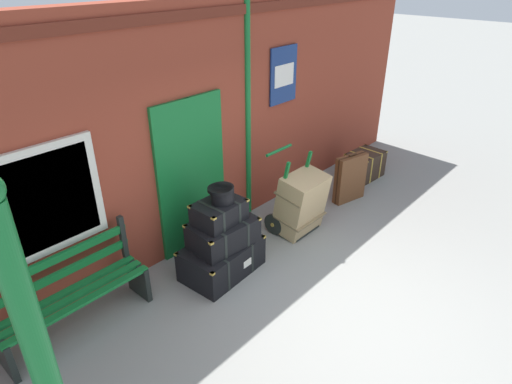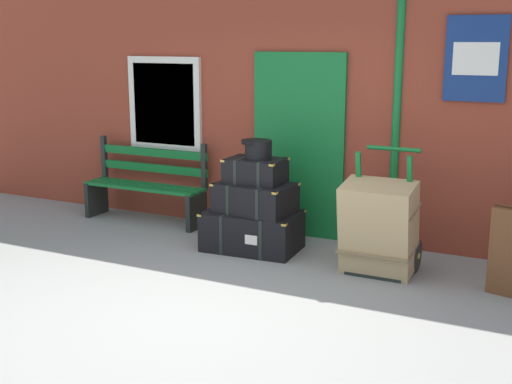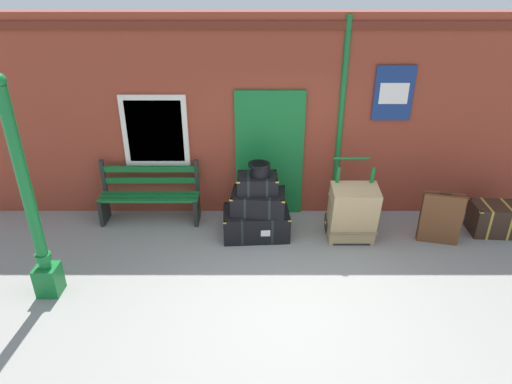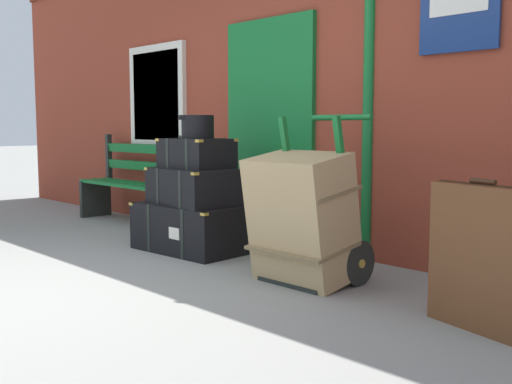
% 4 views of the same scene
% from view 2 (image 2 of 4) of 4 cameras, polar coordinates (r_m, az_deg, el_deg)
% --- Properties ---
extents(ground_plane, '(60.00, 60.00, 0.00)m').
position_cam_2_polar(ground_plane, '(5.79, -4.96, -9.89)').
color(ground_plane, gray).
extents(brick_facade, '(10.40, 0.35, 3.20)m').
position_cam_2_polar(brick_facade, '(7.70, 4.88, 8.10)').
color(brick_facade, brown).
rests_on(brick_facade, ground).
extents(platform_bench, '(1.60, 0.43, 1.01)m').
position_cam_2_polar(platform_bench, '(8.47, -9.32, 0.52)').
color(platform_bench, '#146B2D').
rests_on(platform_bench, ground).
extents(steamer_trunk_base, '(1.05, 0.71, 0.43)m').
position_cam_2_polar(steamer_trunk_base, '(7.26, -0.32, -3.32)').
color(steamer_trunk_base, black).
rests_on(steamer_trunk_base, ground).
extents(steamer_trunk_middle, '(0.85, 0.61, 0.33)m').
position_cam_2_polar(steamer_trunk_middle, '(7.14, -0.08, -0.51)').
color(steamer_trunk_middle, black).
rests_on(steamer_trunk_middle, steamer_trunk_base).
extents(steamer_trunk_top, '(0.62, 0.46, 0.27)m').
position_cam_2_polar(steamer_trunk_top, '(7.12, -0.05, 1.83)').
color(steamer_trunk_top, black).
rests_on(steamer_trunk_top, steamer_trunk_middle).
extents(round_hatbox, '(0.33, 0.30, 0.20)m').
position_cam_2_polar(round_hatbox, '(7.04, 0.17, 3.75)').
color(round_hatbox, black).
rests_on(round_hatbox, steamer_trunk_top).
extents(porters_trolley, '(0.71, 0.61, 1.20)m').
position_cam_2_polar(porters_trolley, '(6.76, 10.77, -4.25)').
color(porters_trolley, black).
rests_on(porters_trolley, ground).
extents(large_brown_trunk, '(0.70, 0.57, 0.94)m').
position_cam_2_polar(large_brown_trunk, '(6.54, 10.42, -3.02)').
color(large_brown_trunk, tan).
rests_on(large_brown_trunk, ground).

